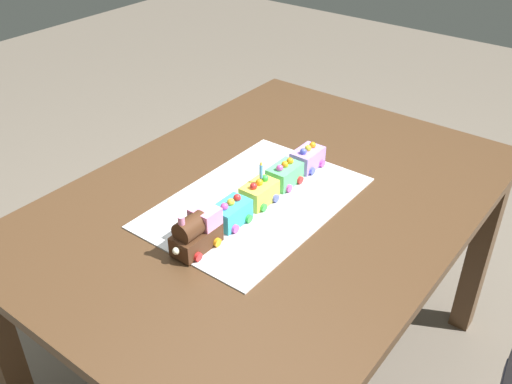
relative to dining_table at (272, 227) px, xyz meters
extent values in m
plane|color=#6B6054|center=(0.00, 0.00, -0.63)|extent=(8.00, 8.00, 0.00)
cube|color=#4C331E|center=(0.00, 0.00, 0.09)|extent=(1.40, 1.00, 0.03)
cube|color=#4C331E|center=(0.64, -0.44, -0.28)|extent=(0.07, 0.07, 0.71)
cube|color=#4C331E|center=(-0.64, 0.44, -0.28)|extent=(0.07, 0.07, 0.71)
cube|color=#4C331E|center=(0.64, 0.44, -0.28)|extent=(0.07, 0.07, 0.71)
cube|color=silver|center=(-0.05, 0.01, 0.11)|extent=(0.60, 0.40, 0.00)
cube|color=#472816|center=(-0.30, 0.01, 0.14)|extent=(0.12, 0.06, 0.05)
cylinder|color=#472816|center=(-0.31, 0.01, 0.18)|extent=(0.07, 0.05, 0.05)
cube|color=pink|center=(-0.26, 0.01, 0.18)|extent=(0.06, 0.06, 0.04)
cylinder|color=pink|center=(-0.34, 0.01, 0.21)|extent=(0.02, 0.02, 0.03)
sphere|color=#F4EFCC|center=(-0.37, 0.01, 0.14)|extent=(0.02, 0.02, 0.02)
cylinder|color=red|center=(-0.33, -0.03, 0.12)|extent=(0.02, 0.01, 0.02)
cylinder|color=orange|center=(-0.26, -0.03, 0.12)|extent=(0.02, 0.01, 0.02)
cylinder|color=orange|center=(-0.33, 0.04, 0.12)|extent=(0.02, 0.01, 0.02)
cylinder|color=yellow|center=(-0.26, 0.04, 0.12)|extent=(0.02, 0.01, 0.02)
cube|color=#38B7C6|center=(-0.17, 0.01, 0.14)|extent=(0.10, 0.06, 0.06)
cylinder|color=#D84CB2|center=(-0.20, -0.03, 0.12)|extent=(0.02, 0.01, 0.02)
cylinder|color=green|center=(-0.14, -0.03, 0.12)|extent=(0.02, 0.01, 0.02)
cylinder|color=red|center=(-0.20, 0.04, 0.12)|extent=(0.02, 0.01, 0.02)
cylinder|color=#D84CB2|center=(-0.14, 0.04, 0.12)|extent=(0.02, 0.01, 0.02)
sphere|color=#D84CB2|center=(-0.19, 0.01, 0.17)|extent=(0.02, 0.02, 0.02)
sphere|color=yellow|center=(-0.17, 0.01, 0.17)|extent=(0.02, 0.02, 0.02)
sphere|color=red|center=(-0.14, 0.01, 0.17)|extent=(0.02, 0.02, 0.02)
cube|color=#F4E04C|center=(-0.05, 0.01, 0.14)|extent=(0.10, 0.06, 0.06)
cylinder|color=green|center=(-0.08, -0.03, 0.12)|extent=(0.02, 0.01, 0.02)
cylinder|color=#4C59D8|center=(-0.02, -0.03, 0.12)|extent=(0.02, 0.01, 0.02)
cylinder|color=#4C59D8|center=(-0.08, 0.04, 0.12)|extent=(0.02, 0.01, 0.02)
cylinder|color=red|center=(-0.02, 0.04, 0.12)|extent=(0.02, 0.01, 0.02)
sphere|color=orange|center=(-0.05, 0.01, 0.17)|extent=(0.02, 0.02, 0.02)
sphere|color=red|center=(-0.08, 0.01, 0.17)|extent=(0.02, 0.02, 0.02)
sphere|color=green|center=(-0.03, 0.01, 0.17)|extent=(0.02, 0.02, 0.02)
cube|color=#59CC7A|center=(0.07, 0.01, 0.14)|extent=(0.10, 0.06, 0.06)
cylinder|color=#D84CB2|center=(0.04, -0.03, 0.12)|extent=(0.02, 0.01, 0.02)
cylinder|color=red|center=(0.09, -0.03, 0.12)|extent=(0.02, 0.01, 0.02)
cylinder|color=#4C59D8|center=(0.04, 0.04, 0.12)|extent=(0.02, 0.01, 0.02)
cylinder|color=yellow|center=(0.09, 0.04, 0.12)|extent=(0.02, 0.01, 0.02)
sphere|color=orange|center=(0.07, 0.01, 0.17)|extent=(0.02, 0.02, 0.02)
sphere|color=orange|center=(0.09, 0.01, 0.17)|extent=(0.02, 0.02, 0.02)
sphere|color=#D84CB2|center=(0.04, 0.01, 0.17)|extent=(0.02, 0.02, 0.02)
cube|color=#AD84E0|center=(0.19, 0.01, 0.14)|extent=(0.10, 0.06, 0.06)
cylinder|color=#4C59D8|center=(0.16, -0.03, 0.12)|extent=(0.02, 0.01, 0.02)
cylinder|color=#D84CB2|center=(0.21, -0.03, 0.12)|extent=(0.02, 0.01, 0.02)
cylinder|color=#4C59D8|center=(0.16, 0.04, 0.12)|extent=(0.02, 0.01, 0.02)
cylinder|color=green|center=(0.21, 0.04, 0.12)|extent=(0.02, 0.01, 0.02)
sphere|color=orange|center=(0.21, 0.01, 0.17)|extent=(0.02, 0.02, 0.02)
sphere|color=#4C59D8|center=(0.16, 0.01, 0.17)|extent=(0.02, 0.02, 0.02)
sphere|color=yellow|center=(0.19, 0.01, 0.17)|extent=(0.02, 0.02, 0.02)
cylinder|color=#4CA5E5|center=(-0.04, 0.01, 0.20)|extent=(0.01, 0.01, 0.04)
cone|color=yellow|center=(-0.04, 0.01, 0.23)|extent=(0.01, 0.01, 0.01)
camera|label=1|loc=(-1.06, -0.76, 0.97)|focal=39.74mm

